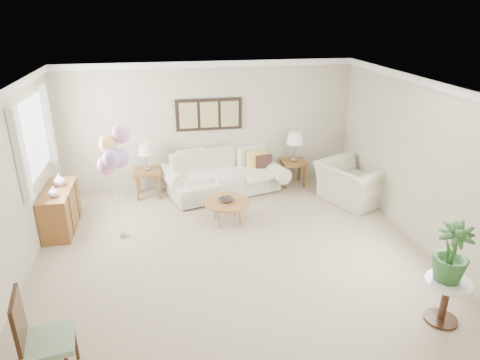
{
  "coord_description": "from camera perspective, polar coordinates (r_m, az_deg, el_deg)",
  "views": [
    {
      "loc": [
        -0.93,
        -5.52,
        3.6
      ],
      "look_at": [
        0.2,
        0.6,
        1.05
      ],
      "focal_mm": 32.0,
      "sensor_mm": 36.0,
      "label": 1
    }
  ],
  "objects": [
    {
      "name": "lamp_left",
      "position": [
        8.56,
        -12.46,
        3.95
      ],
      "size": [
        0.31,
        0.31,
        0.54
      ],
      "color": "gray",
      "rests_on": "end_table_left"
    },
    {
      "name": "lamp_right",
      "position": [
        8.99,
        7.33,
        5.44
      ],
      "size": [
        0.36,
        0.36,
        0.63
      ],
      "color": "gray",
      "rests_on": "end_table_right"
    },
    {
      "name": "vase_white",
      "position": [
        7.49,
        -23.63,
        -1.41
      ],
      "size": [
        0.18,
        0.18,
        0.18
      ],
      "primitive_type": "imported",
      "rotation": [
        0.0,
        0.0,
        0.05
      ],
      "color": "silver",
      "rests_on": "credenza"
    },
    {
      "name": "armchair",
      "position": [
        8.6,
        14.74,
        -0.39
      ],
      "size": [
        1.45,
        1.53,
        0.78
      ],
      "primitive_type": "imported",
      "rotation": [
        0.0,
        0.0,
        1.98
      ],
      "color": "beige",
      "rests_on": "ground"
    },
    {
      "name": "wall_art_triptych",
      "position": [
        8.78,
        -4.14,
        8.71
      ],
      "size": [
        1.35,
        0.06,
        0.65
      ],
      "color": "black",
      "rests_on": "ground"
    },
    {
      "name": "vase_sage",
      "position": [
        7.91,
        -22.96,
        0.06
      ],
      "size": [
        0.22,
        0.22,
        0.21
      ],
      "primitive_type": "imported",
      "rotation": [
        0.0,
        0.0,
        -0.08
      ],
      "color": "silver",
      "rests_on": "credenza"
    },
    {
      "name": "credenza",
      "position": [
        7.94,
        -22.83,
        -3.6
      ],
      "size": [
        0.46,
        1.2,
        0.74
      ],
      "color": "brown",
      "rests_on": "ground"
    },
    {
      "name": "ground_plane",
      "position": [
        6.65,
        -0.76,
        -10.47
      ],
      "size": [
        6.0,
        6.0,
        0.0
      ],
      "primitive_type": "plane",
      "color": "tan"
    },
    {
      "name": "end_table_left",
      "position": [
        8.73,
        -12.19,
        0.8
      ],
      "size": [
        0.52,
        0.48,
        0.57
      ],
      "color": "brown",
      "rests_on": "ground"
    },
    {
      "name": "end_table_right",
      "position": [
        9.17,
        7.16,
        2.05
      ],
      "size": [
        0.5,
        0.46,
        0.55
      ],
      "color": "brown",
      "rests_on": "ground"
    },
    {
      "name": "potted_plant",
      "position": [
        5.57,
        26.43,
        -8.67
      ],
      "size": [
        0.54,
        0.54,
        0.74
      ],
      "primitive_type": "imported",
      "rotation": [
        0.0,
        0.0,
        -0.4
      ],
      "color": "#184C1D",
      "rests_on": "side_table"
    },
    {
      "name": "balloon_cluster",
      "position": [
        6.89,
        -16.52,
        3.53
      ],
      "size": [
        0.53,
        0.48,
        1.92
      ],
      "color": "gray",
      "rests_on": "ground"
    },
    {
      "name": "sofa",
      "position": [
        8.75,
        -2.17,
        0.45
      ],
      "size": [
        2.63,
        1.47,
        0.89
      ],
      "color": "beige",
      "rests_on": "ground"
    },
    {
      "name": "room_shell",
      "position": [
        6.01,
        -2.02,
        3.09
      ],
      "size": [
        6.04,
        6.04,
        2.6
      ],
      "color": "beige",
      "rests_on": "ground"
    },
    {
      "name": "decor_bowl",
      "position": [
        7.5,
        -1.81,
        -2.68
      ],
      "size": [
        0.33,
        0.33,
        0.06
      ],
      "primitive_type": "imported",
      "rotation": [
        0.0,
        0.0,
        0.34
      ],
      "color": "#2B2724",
      "rests_on": "coffee_table"
    },
    {
      "name": "coffee_table",
      "position": [
        7.54,
        -1.73,
        -3.06
      ],
      "size": [
        0.8,
        0.8,
        0.4
      ],
      "color": "#A66432",
      "rests_on": "ground"
    },
    {
      "name": "accent_chair",
      "position": [
        4.97,
        -25.3,
        -18.35
      ],
      "size": [
        0.58,
        0.58,
        1.03
      ],
      "color": "gray",
      "rests_on": "ground"
    },
    {
      "name": "side_table",
      "position": [
        5.82,
        25.86,
        -13.17
      ],
      "size": [
        0.54,
        0.54,
        0.58
      ],
      "color": "silver",
      "rests_on": "ground"
    }
  ]
}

